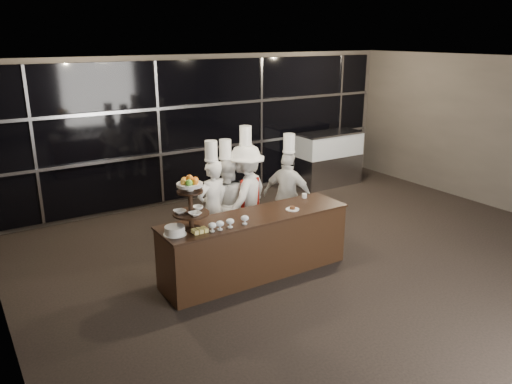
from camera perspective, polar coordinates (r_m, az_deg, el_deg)
room at (r=6.69m, az=15.09°, el=0.72°), size 10.00×10.00×10.00m
window_wall at (r=10.56m, az=-5.00°, el=7.30°), size 8.60×0.10×2.80m
buffet_counter at (r=7.26m, az=-0.06°, el=-6.02°), size 2.84×0.74×0.92m
display_stand at (r=6.50m, az=-7.52°, el=-0.80°), size 0.48×0.48×0.74m
compotes at (r=6.60m, az=-3.35°, el=-3.48°), size 0.61×0.11×0.12m
layer_cake at (r=6.48m, az=-9.27°, el=-4.36°), size 0.30×0.30×0.11m
pastry_squares at (r=6.51m, az=-6.45°, el=-4.40°), size 0.19×0.13×0.05m
small_plate at (r=7.32m, az=4.18°, el=-1.92°), size 0.20×0.20×0.05m
chef_cup at (r=7.86m, az=5.55°, el=-0.42°), size 0.08×0.08×0.07m
display_case at (r=11.70m, az=8.35°, el=4.10°), size 1.54×0.67×1.24m
chef_a at (r=7.85m, az=-4.98°, el=-1.59°), size 0.63×0.48×1.84m
chef_b at (r=8.12m, az=-3.41°, el=-1.17°), size 0.89×0.80×1.80m
chef_c at (r=8.16m, az=-1.16°, el=-0.36°), size 1.27×1.12×2.00m
chef_d at (r=8.42m, az=3.68°, el=-0.34°), size 0.78×0.96×1.83m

